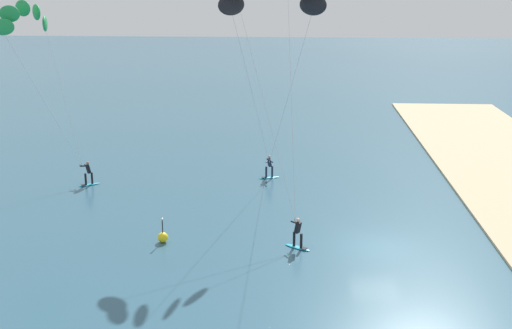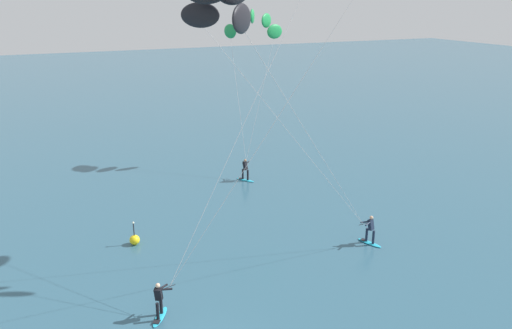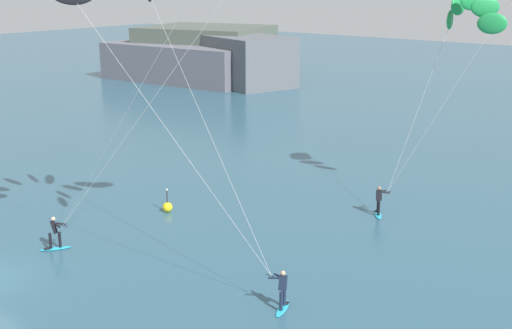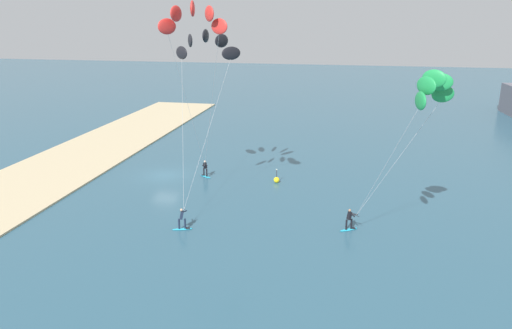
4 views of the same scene
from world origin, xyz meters
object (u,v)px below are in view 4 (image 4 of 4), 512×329
kitesurfer_nearshore (194,27)px  kitesurfer_mid_water (205,51)px  kitesurfer_far_out (428,96)px  marker_buoy (277,180)px

kitesurfer_nearshore → kitesurfer_mid_water: bearing=-170.3°
kitesurfer_mid_water → kitesurfer_far_out: size_ratio=1.17×
kitesurfer_nearshore → kitesurfer_mid_water: (-5.69, -0.97, -2.00)m
kitesurfer_mid_water → marker_buoy: bearing=122.1°
kitesurfer_nearshore → kitesurfer_mid_water: size_ratio=1.15×
kitesurfer_far_out → marker_buoy: kitesurfer_far_out is taller
kitesurfer_mid_water → kitesurfer_far_out: 19.07m
kitesurfer_mid_water → kitesurfer_far_out: kitesurfer_mid_water is taller
kitesurfer_mid_water → marker_buoy: kitesurfer_mid_water is taller
kitesurfer_nearshore → marker_buoy: bearing=153.1°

